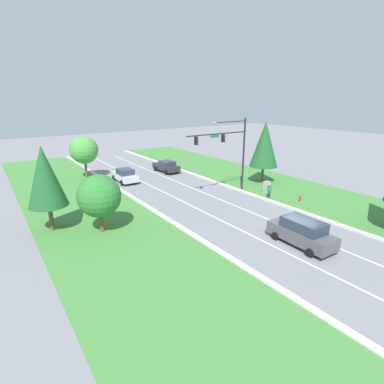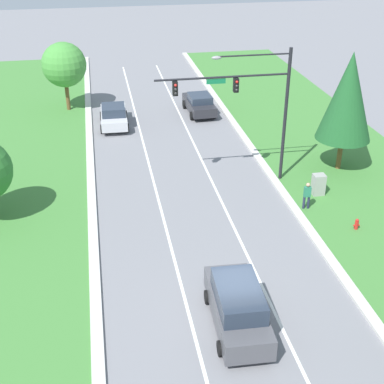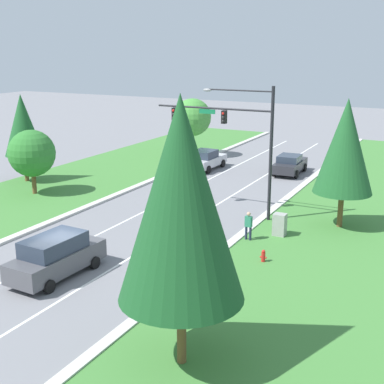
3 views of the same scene
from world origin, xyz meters
TOP-DOWN VIEW (x-y plane):
  - ground_plane at (0.00, 0.00)m, footprint 160.00×160.00m
  - curb_strip_right at (5.65, 0.00)m, footprint 0.50×90.00m
  - curb_strip_left at (-5.65, 0.00)m, footprint 0.50×90.00m
  - grass_verge_right at (10.90, 0.00)m, footprint 10.00×90.00m
  - grass_verge_left at (-10.90, 0.00)m, footprint 10.00×90.00m
  - lane_stripe_inner_left at (-1.80, 0.00)m, footprint 0.14×81.00m
  - lane_stripe_inner_right at (1.80, 0.00)m, footprint 0.14×81.00m
  - traffic_signal_mast at (3.89, 11.83)m, footprint 7.86×0.41m
  - silver_sedan at (-3.68, 23.04)m, footprint 2.23×4.71m
  - graphite_suv at (0.01, -0.60)m, footprint 2.29×5.04m
  - charcoal_sedan at (3.43, 24.72)m, footprint 2.25×4.72m
  - utility_cabinet at (7.59, 9.42)m, footprint 0.70×0.60m
  - pedestrian at (6.28, 7.93)m, footprint 0.40×0.26m
  - fire_hydrant at (8.10, 5.34)m, footprint 0.34×0.20m
  - oak_near_left_tree at (-7.24, 27.46)m, footprint 3.61×3.61m
  - conifer_far_right_tree at (10.29, 12.56)m, footprint 3.44×3.44m
  - oak_far_left_tree at (-11.18, 9.86)m, footprint 3.38×3.38m
  - conifer_mid_left_tree at (-14.40, 12.43)m, footprint 2.99×2.99m

SIDE VIEW (x-z plane):
  - ground_plane at x=0.00m, z-range 0.00..0.00m
  - lane_stripe_inner_left at x=-1.80m, z-range 0.00..0.01m
  - lane_stripe_inner_right at x=1.80m, z-range 0.00..0.01m
  - grass_verge_right at x=10.90m, z-range 0.00..0.08m
  - grass_verge_left at x=-10.90m, z-range 0.00..0.08m
  - curb_strip_right at x=5.65m, z-range 0.00..0.15m
  - curb_strip_left at x=-5.65m, z-range 0.00..0.15m
  - fire_hydrant at x=8.10m, z-range -0.01..0.69m
  - utility_cabinet at x=7.59m, z-range 0.00..1.35m
  - charcoal_sedan at x=3.43m, z-range 0.02..1.67m
  - silver_sedan at x=-3.68m, z-range 0.00..1.73m
  - pedestrian at x=6.28m, z-range 0.09..1.78m
  - graphite_suv at x=0.01m, z-range 0.01..2.02m
  - oak_far_left_tree at x=-11.18m, z-range 0.68..5.43m
  - oak_near_left_tree at x=-7.24m, z-range 1.02..6.70m
  - conifer_mid_left_tree at x=-14.40m, z-range 1.07..8.03m
  - conifer_far_right_tree at x=10.29m, z-range 1.08..8.76m
  - traffic_signal_mast at x=3.89m, z-range 1.36..9.60m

